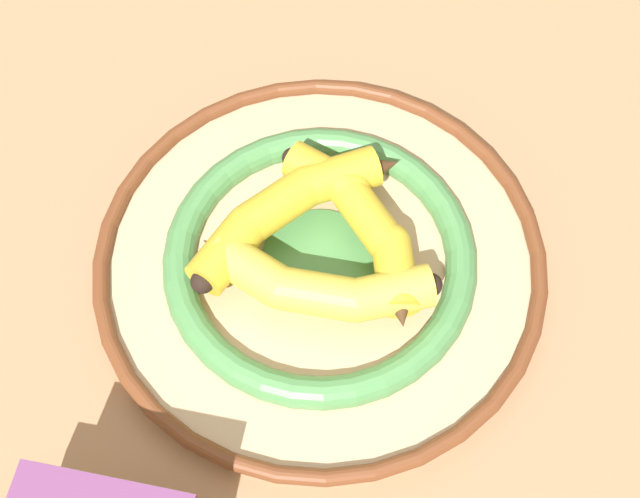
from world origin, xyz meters
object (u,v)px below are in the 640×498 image
(decorative_bowl, at_px, (320,262))
(banana_c, at_px, (315,285))
(banana_b, at_px, (286,208))
(banana_a, at_px, (365,224))

(decorative_bowl, height_order, banana_c, banana_c)
(banana_b, relative_size, banana_c, 0.93)
(decorative_bowl, relative_size, banana_c, 1.94)
(banana_c, bearing_deg, banana_a, 64.80)
(banana_b, bearing_deg, banana_c, 70.51)
(banana_a, bearing_deg, decorative_bowl, 82.91)
(decorative_bowl, bearing_deg, banana_a, 135.40)
(banana_c, bearing_deg, banana_b, 119.44)
(decorative_bowl, distance_m, banana_c, 0.05)
(decorative_bowl, distance_m, banana_b, 0.05)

